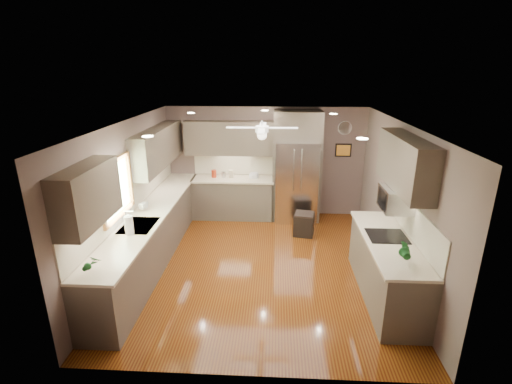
# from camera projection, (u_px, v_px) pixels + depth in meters

# --- Properties ---
(floor) EXTENTS (5.00, 5.00, 0.00)m
(floor) POSITION_uv_depth(u_px,v_px,m) (261.00, 265.00, 6.58)
(floor) COLOR #461A09
(floor) RESTS_ON ground
(ceiling) EXTENTS (5.00, 5.00, 0.00)m
(ceiling) POSITION_uv_depth(u_px,v_px,m) (261.00, 123.00, 5.77)
(ceiling) COLOR white
(ceiling) RESTS_ON ground
(wall_back) EXTENTS (4.50, 0.00, 4.50)m
(wall_back) POSITION_uv_depth(u_px,v_px,m) (265.00, 162.00, 8.54)
(wall_back) COLOR #67544E
(wall_back) RESTS_ON ground
(wall_front) EXTENTS (4.50, 0.00, 4.50)m
(wall_front) POSITION_uv_depth(u_px,v_px,m) (251.00, 281.00, 3.81)
(wall_front) COLOR #67544E
(wall_front) RESTS_ON ground
(wall_left) EXTENTS (0.00, 5.00, 5.00)m
(wall_left) POSITION_uv_depth(u_px,v_px,m) (129.00, 196.00, 6.29)
(wall_left) COLOR #67544E
(wall_left) RESTS_ON ground
(wall_right) EXTENTS (0.00, 5.00, 5.00)m
(wall_right) POSITION_uv_depth(u_px,v_px,m) (398.00, 201.00, 6.06)
(wall_right) COLOR #67544E
(wall_right) RESTS_ON ground
(canister_a) EXTENTS (0.15, 0.15, 0.18)m
(canister_a) POSITION_uv_depth(u_px,v_px,m) (214.00, 174.00, 8.42)
(canister_a) COLOR #9A2810
(canister_a) RESTS_ON back_run
(canister_b) EXTENTS (0.10, 0.10, 0.15)m
(canister_b) POSITION_uv_depth(u_px,v_px,m) (224.00, 175.00, 8.40)
(canister_b) COLOR silver
(canister_b) RESTS_ON back_run
(canister_c) EXTENTS (0.15, 0.15, 0.18)m
(canister_c) POSITION_uv_depth(u_px,v_px,m) (231.00, 174.00, 8.38)
(canister_c) COLOR #C4B693
(canister_c) RESTS_ON back_run
(soap_bottle) EXTENTS (0.11, 0.12, 0.20)m
(soap_bottle) POSITION_uv_depth(u_px,v_px,m) (144.00, 205.00, 6.47)
(soap_bottle) COLOR white
(soap_bottle) RESTS_ON left_run
(potted_plant_left) EXTENTS (0.17, 0.13, 0.29)m
(potted_plant_left) POSITION_uv_depth(u_px,v_px,m) (92.00, 263.00, 4.47)
(potted_plant_left) COLOR #17531E
(potted_plant_left) RESTS_ON left_run
(potted_plant_right) EXTENTS (0.18, 0.15, 0.32)m
(potted_plant_right) POSITION_uv_depth(u_px,v_px,m) (405.00, 251.00, 4.74)
(potted_plant_right) COLOR #17531E
(potted_plant_right) RESTS_ON right_run
(bowl) EXTENTS (0.30, 0.30, 0.06)m
(bowl) POSITION_uv_depth(u_px,v_px,m) (254.00, 177.00, 8.37)
(bowl) COLOR #C4B693
(bowl) RESTS_ON back_run
(left_run) EXTENTS (0.65, 4.70, 1.45)m
(left_run) POSITION_uv_depth(u_px,v_px,m) (153.00, 234.00, 6.66)
(left_run) COLOR #4C4237
(left_run) RESTS_ON ground
(back_run) EXTENTS (1.85, 0.65, 1.45)m
(back_run) POSITION_uv_depth(u_px,v_px,m) (233.00, 197.00, 8.54)
(back_run) COLOR #4C4237
(back_run) RESTS_ON ground
(uppers) EXTENTS (4.50, 4.70, 0.95)m
(uppers) POSITION_uv_depth(u_px,v_px,m) (222.00, 152.00, 6.68)
(uppers) COLOR #4C4237
(uppers) RESTS_ON wall_left
(window) EXTENTS (0.05, 1.12, 0.92)m
(window) POSITION_uv_depth(u_px,v_px,m) (116.00, 189.00, 5.72)
(window) COLOR #BFF2B2
(window) RESTS_ON wall_left
(sink) EXTENTS (0.50, 0.70, 0.32)m
(sink) POSITION_uv_depth(u_px,v_px,m) (139.00, 227.00, 5.91)
(sink) COLOR silver
(sink) RESTS_ON left_run
(refrigerator) EXTENTS (1.06, 0.75, 2.45)m
(refrigerator) POSITION_uv_depth(u_px,v_px,m) (297.00, 169.00, 8.20)
(refrigerator) COLOR silver
(refrigerator) RESTS_ON ground
(right_run) EXTENTS (0.70, 2.20, 1.45)m
(right_run) POSITION_uv_depth(u_px,v_px,m) (387.00, 267.00, 5.56)
(right_run) COLOR #4C4237
(right_run) RESTS_ON ground
(microwave) EXTENTS (0.43, 0.55, 0.34)m
(microwave) POSITION_uv_depth(u_px,v_px,m) (396.00, 199.00, 5.47)
(microwave) COLOR silver
(microwave) RESTS_ON wall_right
(ceiling_fan) EXTENTS (1.18, 1.18, 0.32)m
(ceiling_fan) POSITION_uv_depth(u_px,v_px,m) (262.00, 131.00, 6.11)
(ceiling_fan) COLOR white
(ceiling_fan) RESTS_ON ceiling
(recessed_lights) EXTENTS (2.84, 3.14, 0.01)m
(recessed_lights) POSITION_uv_depth(u_px,v_px,m) (260.00, 120.00, 6.15)
(recessed_lights) COLOR white
(recessed_lights) RESTS_ON ceiling
(wall_clock) EXTENTS (0.30, 0.03, 0.30)m
(wall_clock) POSITION_uv_depth(u_px,v_px,m) (345.00, 128.00, 8.17)
(wall_clock) COLOR white
(wall_clock) RESTS_ON wall_back
(framed_print) EXTENTS (0.36, 0.03, 0.30)m
(framed_print) POSITION_uv_depth(u_px,v_px,m) (343.00, 150.00, 8.33)
(framed_print) COLOR black
(framed_print) RESTS_ON wall_back
(stool) EXTENTS (0.46, 0.46, 0.47)m
(stool) POSITION_uv_depth(u_px,v_px,m) (304.00, 224.00, 7.68)
(stool) COLOR black
(stool) RESTS_ON ground
(paper_towel) EXTENTS (0.13, 0.13, 0.32)m
(paper_towel) POSITION_uv_depth(u_px,v_px,m) (129.00, 225.00, 5.55)
(paper_towel) COLOR white
(paper_towel) RESTS_ON left_run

